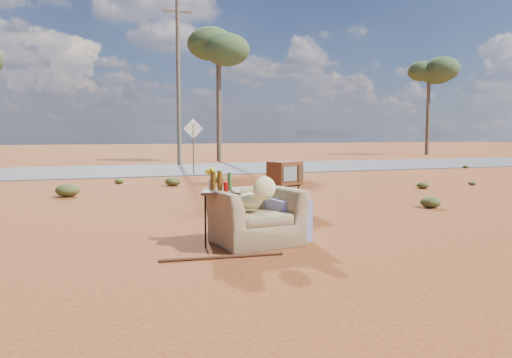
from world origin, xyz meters
name	(u,v)px	position (x,y,z in m)	size (l,w,h in m)	color
ground	(267,239)	(0.00, 0.00, 0.00)	(140.00, 140.00, 0.00)	#924D1D
highway	(145,170)	(0.00, 15.00, 0.02)	(140.00, 7.00, 0.04)	#565659
armchair	(260,209)	(-0.18, -0.20, 0.50)	(1.52, 1.09, 1.08)	olive
tv_unit	(285,174)	(1.46, 2.75, 0.76)	(0.76, 0.68, 1.02)	black
side_table	(219,189)	(-0.78, -0.08, 0.81)	(0.70, 0.70, 1.10)	#3C2815
rusty_bar	(222,257)	(-0.99, -0.96, 0.02)	(0.04, 0.04, 1.63)	#512C15
road_sign	(193,136)	(1.50, 12.00, 1.50)	(0.78, 0.06, 2.19)	brown
eucalyptus_center	(218,49)	(5.00, 21.00, 6.43)	(3.20, 3.20, 7.60)	brown
eucalyptus_right	(429,75)	(22.00, 24.00, 5.94)	(3.20, 3.20, 7.10)	brown
utility_pole_center	(178,82)	(2.00, 17.50, 4.15)	(1.40, 0.20, 8.00)	brown
scrub_patch	(166,197)	(-0.82, 4.41, 0.14)	(17.49, 8.07, 0.33)	#484E22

